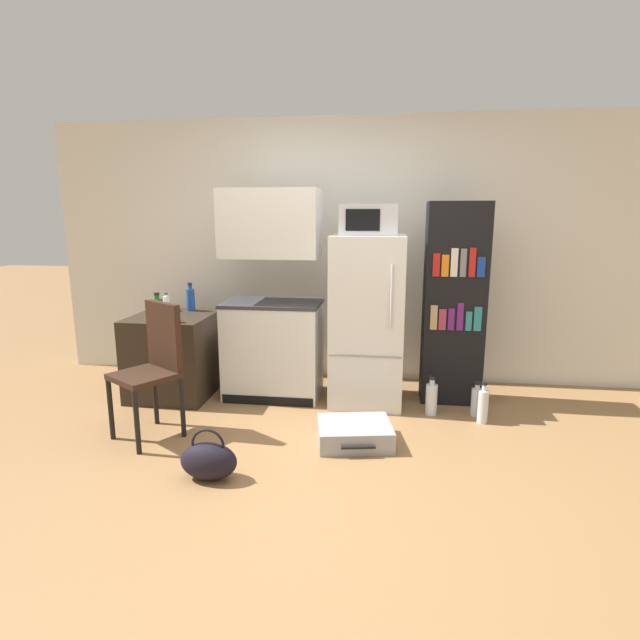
# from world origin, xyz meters

# --- Properties ---
(ground_plane) EXTENTS (24.00, 24.00, 0.00)m
(ground_plane) POSITION_xyz_m (0.00, 0.00, 0.00)
(ground_plane) COLOR olive
(wall_back) EXTENTS (6.40, 0.10, 2.53)m
(wall_back) POSITION_xyz_m (0.20, 2.00, 1.26)
(wall_back) COLOR silver
(wall_back) RESTS_ON ground_plane
(side_table) EXTENTS (0.69, 0.74, 0.74)m
(side_table) POSITION_xyz_m (-1.54, 1.23, 0.37)
(side_table) COLOR #2D2319
(side_table) RESTS_ON ground_plane
(kitchen_hutch) EXTENTS (0.86, 0.56, 1.84)m
(kitchen_hutch) POSITION_xyz_m (-0.64, 1.33, 0.84)
(kitchen_hutch) COLOR silver
(kitchen_hutch) RESTS_ON ground_plane
(refrigerator) EXTENTS (0.62, 0.64, 1.45)m
(refrigerator) POSITION_xyz_m (0.20, 1.29, 0.73)
(refrigerator) COLOR silver
(refrigerator) RESTS_ON ground_plane
(microwave) EXTENTS (0.47, 0.41, 0.25)m
(microwave) POSITION_xyz_m (0.20, 1.29, 1.58)
(microwave) COLOR #B7B7BC
(microwave) RESTS_ON refrigerator
(bookshelf) EXTENTS (0.51, 0.35, 1.73)m
(bookshelf) POSITION_xyz_m (0.94, 1.43, 0.87)
(bookshelf) COLOR black
(bookshelf) RESTS_ON ground_plane
(bottle_blue_soda) EXTENTS (0.08, 0.08, 0.26)m
(bottle_blue_soda) POSITION_xyz_m (-1.46, 1.46, 0.85)
(bottle_blue_soda) COLOR #1E47A3
(bottle_blue_soda) RESTS_ON side_table
(bottle_green_tall) EXTENTS (0.09, 0.09, 0.24)m
(bottle_green_tall) POSITION_xyz_m (-1.56, 1.00, 0.84)
(bottle_green_tall) COLOR #1E6028
(bottle_green_tall) RESTS_ON side_table
(bottle_milk_white) EXTENTS (0.06, 0.06, 0.15)m
(bottle_milk_white) POSITION_xyz_m (-1.74, 1.56, 0.80)
(bottle_milk_white) COLOR white
(bottle_milk_white) RESTS_ON side_table
(bottle_ketchup_red) EXTENTS (0.09, 0.09, 0.15)m
(bottle_ketchup_red) POSITION_xyz_m (-1.42, 0.94, 0.80)
(bottle_ketchup_red) COLOR #AD1914
(bottle_ketchup_red) RESTS_ON side_table
(bowl) EXTENTS (0.18, 0.18, 0.05)m
(bowl) POSITION_xyz_m (-1.65, 1.41, 0.76)
(bowl) COLOR silver
(bowl) RESTS_ON side_table
(chair) EXTENTS (0.55, 0.55, 0.99)m
(chair) POSITION_xyz_m (-1.31, 0.39, 0.59)
(chair) COLOR black
(chair) RESTS_ON ground_plane
(suitcase_large_flat) EXTENTS (0.59, 0.51, 0.15)m
(suitcase_large_flat) POSITION_xyz_m (0.16, 0.43, 0.07)
(suitcase_large_flat) COLOR #99999E
(suitcase_large_flat) RESTS_ON ground_plane
(handbag) EXTENTS (0.36, 0.20, 0.33)m
(handbag) POSITION_xyz_m (-0.70, -0.20, 0.12)
(handbag) COLOR black
(handbag) RESTS_ON ground_plane
(water_bottle_front) EXTENTS (0.09, 0.09, 0.33)m
(water_bottle_front) POSITION_xyz_m (0.75, 1.04, 0.14)
(water_bottle_front) COLOR silver
(water_bottle_front) RESTS_ON ground_plane
(water_bottle_middle) EXTENTS (0.09, 0.09, 0.29)m
(water_bottle_middle) POSITION_xyz_m (1.12, 1.07, 0.12)
(water_bottle_middle) COLOR silver
(water_bottle_middle) RESTS_ON ground_plane
(water_bottle_back) EXTENTS (0.08, 0.08, 0.34)m
(water_bottle_back) POSITION_xyz_m (1.14, 0.93, 0.14)
(water_bottle_back) COLOR silver
(water_bottle_back) RESTS_ON ground_plane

